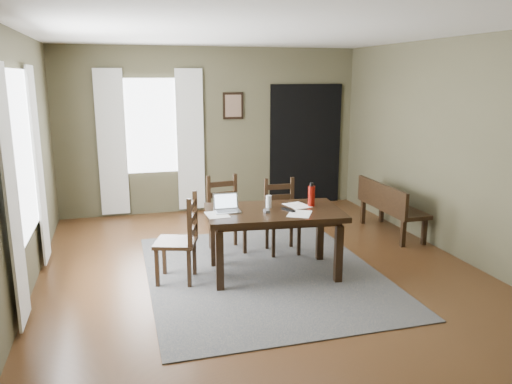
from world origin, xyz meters
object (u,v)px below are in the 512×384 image
object	(u,v)px
dining_table	(274,218)
water_bottle	(311,196)
laptop	(227,207)
bench	(388,204)
chair_end	(180,240)
chair_back_right	(282,217)
chair_back_left	(226,215)

from	to	relation	value
dining_table	water_bottle	xyz separation A→B (m)	(0.46, 0.04, 0.22)
laptop	water_bottle	world-z (taller)	water_bottle
dining_table	bench	xyz separation A→B (m)	(2.04, 1.00, -0.22)
dining_table	laptop	xyz separation A→B (m)	(-0.52, 0.10, 0.14)
chair_end	laptop	xyz separation A→B (m)	(0.53, 0.02, 0.33)
dining_table	bench	size ratio (longest dim) A/B	1.20
chair_back_right	water_bottle	size ratio (longest dim) A/B	3.41
chair_back_left	chair_back_right	size ratio (longest dim) A/B	1.04
dining_table	chair_end	xyz separation A→B (m)	(-1.05, 0.08, -0.19)
chair_back_right	bench	bearing A→B (deg)	12.52
bench	water_bottle	world-z (taller)	water_bottle
chair_end	dining_table	bearing A→B (deg)	103.86
dining_table	bench	world-z (taller)	dining_table
chair_back_left	bench	size ratio (longest dim) A/B	0.73
water_bottle	bench	bearing A→B (deg)	31.25
chair_end	chair_back_right	size ratio (longest dim) A/B	1.05
chair_back_left	laptop	world-z (taller)	chair_back_left
chair_end	chair_back_right	world-z (taller)	chair_end
chair_back_left	water_bottle	size ratio (longest dim) A/B	3.54
dining_table	chair_back_right	world-z (taller)	chair_back_right
chair_back_left	bench	world-z (taller)	chair_back_left
bench	water_bottle	distance (m)	1.90
bench	dining_table	bearing A→B (deg)	116.15
chair_end	bench	xyz separation A→B (m)	(3.09, 0.93, -0.04)
laptop	chair_back_left	bearing A→B (deg)	79.77
dining_table	water_bottle	size ratio (longest dim) A/B	5.79
chair_back_right	laptop	world-z (taller)	laptop
chair_back_right	laptop	size ratio (longest dim) A/B	3.26
laptop	water_bottle	bearing A→B (deg)	-2.13
chair_end	bench	size ratio (longest dim) A/B	0.74
dining_table	laptop	size ratio (longest dim) A/B	5.54
chair_back_right	laptop	bearing A→B (deg)	-141.97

